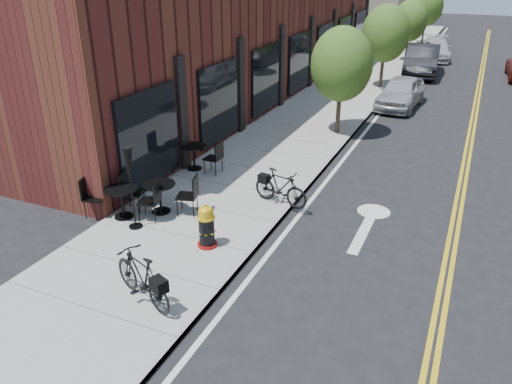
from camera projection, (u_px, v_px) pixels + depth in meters
The scene contains 17 objects.
ground at pixel (252, 257), 11.01m from camera, with size 120.00×120.00×0.00m, color black.
sidewalk_near at pixel (310, 122), 20.00m from camera, with size 4.00×70.00×0.12m, color #9E9B93.
building_near at pixel (249, 17), 23.52m from camera, with size 5.00×28.00×7.00m, color #491817.
tree_near_a at pixel (342, 64), 17.58m from camera, with size 2.20×2.20×3.81m.
tree_near_b at pixel (386, 33), 24.15m from camera, with size 2.30×2.30×3.98m.
tree_near_c at pixel (410, 21), 30.85m from camera, with size 2.10×2.10×3.67m.
tree_near_d at pixel (427, 6), 37.36m from camera, with size 2.40×2.40×4.11m.
fire_hydrant at pixel (207, 227), 11.01m from camera, with size 0.58×0.58×1.02m.
bicycle_left at pixel (142, 277), 9.19m from camera, with size 0.49×1.73×1.04m, color black.
bicycle_right at pixel (281, 187), 12.92m from camera, with size 0.45×1.60×0.96m, color black.
bistro_set_a at pixel (122, 199), 12.24m from camera, with size 1.93×1.00×1.02m.
bistro_set_b at pixel (160, 194), 12.51m from camera, with size 1.93×1.01×1.02m.
bistro_set_c at pixel (194, 154), 15.12m from camera, with size 1.82×0.82×0.98m.
patio_umbrella at pixel (129, 171), 11.38m from camera, with size 0.33×0.33×2.03m.
parked_car_a at pixel (401, 92), 21.90m from camera, with size 1.58×3.93×1.34m, color #AAADB2.
parked_car_b at pixel (422, 60), 28.06m from camera, with size 1.74×5.00×1.65m, color black.
parked_car_c at pixel (435, 49), 32.56m from camera, with size 1.88×4.63×1.34m, color silver.
Camera 1 is at (3.91, -8.52, 5.95)m, focal length 35.00 mm.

